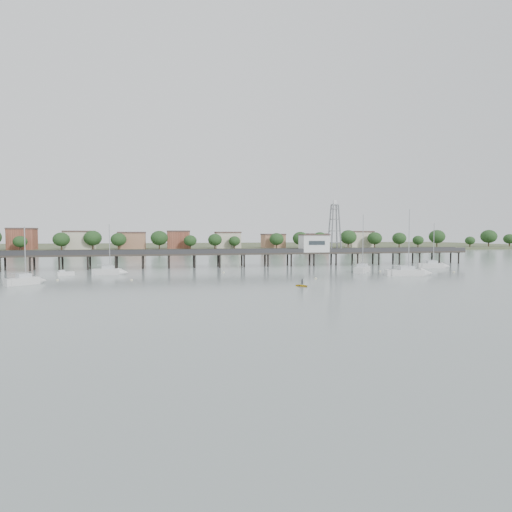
{
  "coord_description": "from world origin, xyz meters",
  "views": [
    {
      "loc": [
        -19.45,
        -60.33,
        9.49
      ],
      "look_at": [
        3.32,
        42.0,
        4.0
      ],
      "focal_mm": 30.0,
      "sensor_mm": 36.0,
      "label": 1
    }
  ],
  "objects_px": {
    "sailboat_d": "(414,273)",
    "yellow_dinghy": "(302,286)",
    "pier": "(231,254)",
    "sailboat_c": "(363,269)",
    "white_tender": "(65,274)",
    "sailboat_e": "(436,266)",
    "sailboat_b": "(113,272)",
    "lattice_tower": "(335,228)",
    "sailboat_a": "(29,281)"
  },
  "relations": [
    {
      "from": "sailboat_b",
      "to": "yellow_dinghy",
      "type": "relative_size",
      "value": 4.87
    },
    {
      "from": "sailboat_d",
      "to": "sailboat_e",
      "type": "xyz_separation_m",
      "value": [
        18.16,
        17.38,
        0.01
      ]
    },
    {
      "from": "lattice_tower",
      "to": "sailboat_b",
      "type": "distance_m",
      "value": 64.9
    },
    {
      "from": "sailboat_b",
      "to": "sailboat_c",
      "type": "height_order",
      "value": "sailboat_c"
    },
    {
      "from": "sailboat_d",
      "to": "sailboat_c",
      "type": "bearing_deg",
      "value": 132.43
    },
    {
      "from": "sailboat_b",
      "to": "sailboat_e",
      "type": "bearing_deg",
      "value": 11.09
    },
    {
      "from": "sailboat_a",
      "to": "sailboat_e",
      "type": "distance_m",
      "value": 100.16
    },
    {
      "from": "pier",
      "to": "sailboat_c",
      "type": "bearing_deg",
      "value": -36.3
    },
    {
      "from": "sailboat_d",
      "to": "yellow_dinghy",
      "type": "bearing_deg",
      "value": -144.42
    },
    {
      "from": "sailboat_e",
      "to": "white_tender",
      "type": "relative_size",
      "value": 3.38
    },
    {
      "from": "lattice_tower",
      "to": "sailboat_d",
      "type": "bearing_deg",
      "value": -81.0
    },
    {
      "from": "sailboat_d",
      "to": "lattice_tower",
      "type": "bearing_deg",
      "value": 110.63
    },
    {
      "from": "sailboat_c",
      "to": "white_tender",
      "type": "xyz_separation_m",
      "value": [
        -70.85,
        5.49,
        -0.2
      ]
    },
    {
      "from": "sailboat_e",
      "to": "sailboat_b",
      "type": "relative_size",
      "value": 1.06
    },
    {
      "from": "pier",
      "to": "yellow_dinghy",
      "type": "xyz_separation_m",
      "value": [
        5.3,
        -47.38,
        -3.79
      ]
    },
    {
      "from": "yellow_dinghy",
      "to": "white_tender",
      "type": "bearing_deg",
      "value": 113.57
    },
    {
      "from": "lattice_tower",
      "to": "sailboat_c",
      "type": "relative_size",
      "value": 1.03
    },
    {
      "from": "sailboat_e",
      "to": "lattice_tower",
      "type": "bearing_deg",
      "value": 160.72
    },
    {
      "from": "sailboat_b",
      "to": "white_tender",
      "type": "bearing_deg",
      "value": -167.88
    },
    {
      "from": "sailboat_a",
      "to": "white_tender",
      "type": "height_order",
      "value": "sailboat_a"
    },
    {
      "from": "lattice_tower",
      "to": "sailboat_e",
      "type": "distance_m",
      "value": 30.26
    },
    {
      "from": "lattice_tower",
      "to": "sailboat_a",
      "type": "relative_size",
      "value": 1.36
    },
    {
      "from": "yellow_dinghy",
      "to": "lattice_tower",
      "type": "bearing_deg",
      "value": 28.39
    },
    {
      "from": "pier",
      "to": "sailboat_a",
      "type": "relative_size",
      "value": 13.2
    },
    {
      "from": "sailboat_e",
      "to": "yellow_dinghy",
      "type": "relative_size",
      "value": 5.18
    },
    {
      "from": "sailboat_a",
      "to": "white_tender",
      "type": "xyz_separation_m",
      "value": [
        2.94,
        16.44,
        -0.22
      ]
    },
    {
      "from": "lattice_tower",
      "to": "sailboat_a",
      "type": "xyz_separation_m",
      "value": [
        -75.26,
        -33.0,
        -10.45
      ]
    },
    {
      "from": "sailboat_a",
      "to": "white_tender",
      "type": "distance_m",
      "value": 16.7
    },
    {
      "from": "sailboat_d",
      "to": "pier",
      "type": "bearing_deg",
      "value": 149.4
    },
    {
      "from": "lattice_tower",
      "to": "white_tender",
      "type": "bearing_deg",
      "value": -167.1
    },
    {
      "from": "pier",
      "to": "yellow_dinghy",
      "type": "relative_size",
      "value": 59.34
    },
    {
      "from": "pier",
      "to": "yellow_dinghy",
      "type": "distance_m",
      "value": 47.83
    },
    {
      "from": "sailboat_a",
      "to": "sailboat_c",
      "type": "distance_m",
      "value": 74.6
    },
    {
      "from": "pier",
      "to": "sailboat_b",
      "type": "distance_m",
      "value": 34.69
    },
    {
      "from": "sailboat_c",
      "to": "pier",
      "type": "bearing_deg",
      "value": 92.02
    },
    {
      "from": "sailboat_d",
      "to": "sailboat_c",
      "type": "xyz_separation_m",
      "value": [
        -6.76,
        11.34,
        0.0
      ]
    },
    {
      "from": "lattice_tower",
      "to": "sailboat_b",
      "type": "height_order",
      "value": "lattice_tower"
    },
    {
      "from": "sailboat_a",
      "to": "sailboat_b",
      "type": "xyz_separation_m",
      "value": [
        13.33,
        16.66,
        -0.01
      ]
    },
    {
      "from": "sailboat_d",
      "to": "sailboat_b",
      "type": "xyz_separation_m",
      "value": [
        -67.22,
        17.06,
        0.02
      ]
    },
    {
      "from": "sailboat_a",
      "to": "pier",
      "type": "bearing_deg",
      "value": -1.96
    },
    {
      "from": "pier",
      "to": "sailboat_c",
      "type": "relative_size",
      "value": 9.95
    },
    {
      "from": "sailboat_e",
      "to": "yellow_dinghy",
      "type": "bearing_deg",
      "value": -132.66
    },
    {
      "from": "sailboat_d",
      "to": "white_tender",
      "type": "distance_m",
      "value": 79.41
    },
    {
      "from": "pier",
      "to": "sailboat_b",
      "type": "xyz_separation_m",
      "value": [
        -30.43,
        -16.34,
        -3.15
      ]
    },
    {
      "from": "sailboat_b",
      "to": "sailboat_c",
      "type": "relative_size",
      "value": 0.82
    },
    {
      "from": "pier",
      "to": "sailboat_d",
      "type": "relative_size",
      "value": 9.38
    },
    {
      "from": "pier",
      "to": "white_tender",
      "type": "xyz_separation_m",
      "value": [
        -40.82,
        -16.57,
        -3.37
      ]
    },
    {
      "from": "pier",
      "to": "lattice_tower",
      "type": "xyz_separation_m",
      "value": [
        31.5,
        0.0,
        7.31
      ]
    },
    {
      "from": "sailboat_d",
      "to": "sailboat_e",
      "type": "distance_m",
      "value": 25.14
    },
    {
      "from": "sailboat_e",
      "to": "white_tender",
      "type": "distance_m",
      "value": 95.77
    }
  ]
}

